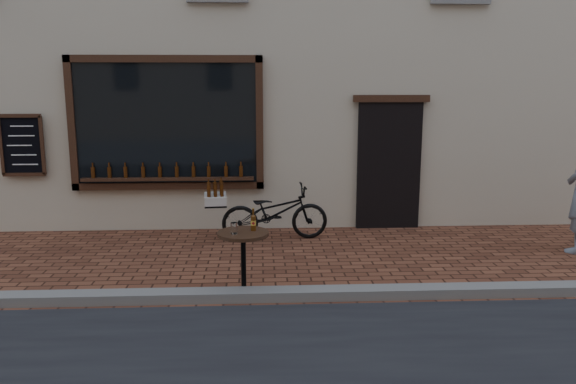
{
  "coord_description": "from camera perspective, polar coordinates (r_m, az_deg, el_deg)",
  "views": [
    {
      "loc": [
        -0.34,
        -6.1,
        2.53
      ],
      "look_at": [
        0.03,
        1.2,
        1.1
      ],
      "focal_mm": 35.0,
      "sensor_mm": 36.0,
      "label": 1
    }
  ],
  "objects": [
    {
      "name": "ground",
      "position": [
        6.61,
        0.29,
        -11.43
      ],
      "size": [
        90.0,
        90.0,
        0.0
      ],
      "primitive_type": "plane",
      "color": "#51291A",
      "rests_on": "ground"
    },
    {
      "name": "kerb",
      "position": [
        6.77,
        0.2,
        -10.32
      ],
      "size": [
        90.0,
        0.25,
        0.12
      ],
      "primitive_type": "cube",
      "color": "slate",
      "rests_on": "ground"
    },
    {
      "name": "cargo_bicycle",
      "position": [
        9.11,
        -1.55,
        -2.04
      ],
      "size": [
        2.03,
        0.76,
        0.97
      ],
      "rotation": [
        0.0,
        0.0,
        1.66
      ],
      "color": "black",
      "rests_on": "ground"
    },
    {
      "name": "bistro_table",
      "position": [
        6.74,
        -4.54,
        -5.92
      ],
      "size": [
        0.61,
        0.61,
        1.06
      ],
      "color": "black",
      "rests_on": "ground"
    }
  ]
}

